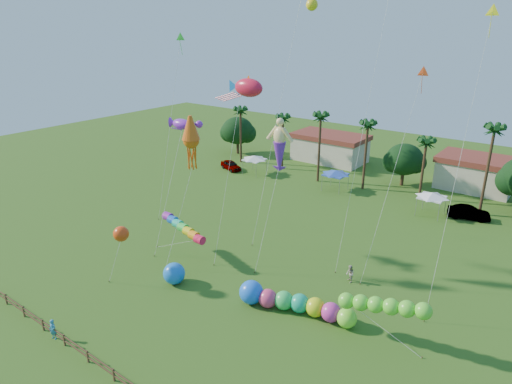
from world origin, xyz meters
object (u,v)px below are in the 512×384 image
Objects in this scene: car_a at (231,165)px; blue_ball at (174,273)px; spectator_b at (350,274)px; caterpillar_inflatable at (292,303)px; spectator_a at (53,329)px; car_b at (469,213)px.

blue_ball is (18.57, -30.28, 0.26)m from car_a.
spectator_b is at bearing 37.80° from blue_ball.
spectator_a is at bearing -146.52° from caterpillar_inflatable.
car_b is 2.89× the size of spectator_b.
caterpillar_inflatable reaches higher than spectator_a.
blue_ball reaches higher than spectator_a.
car_b is 2.42× the size of blue_ball.
spectator_b is 7.46m from caterpillar_inflatable.
car_a is 44.86m from spectator_a.
blue_ball reaches higher than car_b.
spectator_b reaches higher than car_a.
blue_ball reaches higher than car_a.
blue_ball is at bearing 179.81° from caterpillar_inflatable.
car_b is 0.48× the size of caterpillar_inflatable.
spectator_a is 0.98× the size of spectator_b.
car_b reaches higher than car_a.
blue_ball is at bearing 67.93° from spectator_a.
spectator_b is (31.55, -20.21, 0.10)m from car_a.
spectator_b is (14.49, 21.27, 0.02)m from spectator_a.
spectator_b is 0.17× the size of caterpillar_inflatable.
blue_ball reaches higher than spectator_b.
spectator_b is at bearing 61.91° from caterpillar_inflatable.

